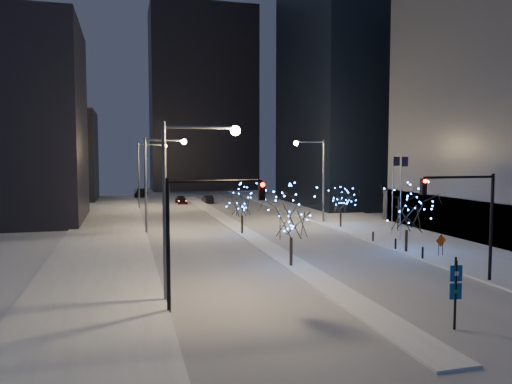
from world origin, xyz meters
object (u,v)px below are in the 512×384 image
object	(u,v)px
car_near	(181,200)
street_lamp_w_far	(146,166)
wayfinding_sign	(456,287)
construction_sign	(441,243)
street_lamp_east	(316,169)
holiday_tree_plaza_far	(341,201)
holiday_tree_median_near	(291,214)
car_mid	(208,199)
traffic_signal_east	(471,209)
street_lamp_w_near	(184,185)
car_far	(141,193)
holiday_tree_plaza_near	(407,209)
traffic_signal_west	(198,221)
street_lamp_w_mid	(156,171)
holiday_tree_median_far	(242,201)

from	to	relation	value
car_near	street_lamp_w_far	bearing A→B (deg)	-139.02
wayfinding_sign	construction_sign	size ratio (longest dim) A/B	1.91
street_lamp_east	holiday_tree_plaza_far	world-z (taller)	street_lamp_east
holiday_tree_median_near	car_mid	bearing A→B (deg)	87.69
holiday_tree_median_near	traffic_signal_east	bearing A→B (deg)	-37.55
street_lamp_w_far	traffic_signal_east	bearing A→B (deg)	-70.68
street_lamp_w_near	car_far	distance (m)	71.66
holiday_tree_plaza_far	construction_sign	bearing A→B (deg)	-86.56
holiday_tree_plaza_near	wayfinding_sign	distance (m)	18.62
traffic_signal_west	holiday_tree_plaza_near	size ratio (longest dim) A/B	1.22
holiday_tree_plaza_far	street_lamp_w_mid	bearing A→B (deg)	175.71
street_lamp_w_mid	construction_sign	world-z (taller)	street_lamp_w_mid
street_lamp_w_mid	car_mid	xyz separation A→B (m)	(10.44, 30.76, -5.82)
traffic_signal_east	holiday_tree_plaza_far	distance (m)	24.66
car_mid	wayfinding_sign	distance (m)	63.78
street_lamp_w_far	car_far	size ratio (longest dim) A/B	1.86
street_lamp_east	wayfinding_sign	world-z (taller)	street_lamp_east
street_lamp_w_near	street_lamp_w_mid	bearing A→B (deg)	90.00
construction_sign	street_lamp_w_mid	bearing A→B (deg)	127.96
car_near	holiday_tree_median_near	distance (m)	49.52
street_lamp_east	construction_sign	xyz separation A→B (m)	(2.16, -21.38, -5.26)
holiday_tree_median_near	construction_sign	distance (m)	13.03
street_lamp_w_mid	traffic_signal_west	world-z (taller)	street_lamp_w_mid
street_lamp_w_far	holiday_tree_plaza_near	distance (m)	45.61
street_lamp_w_mid	street_lamp_w_far	bearing A→B (deg)	90.00
traffic_signal_east	holiday_tree_median_far	world-z (taller)	traffic_signal_east
street_lamp_w_mid	street_lamp_east	size ratio (longest dim) A/B	1.00
street_lamp_w_far	car_far	distance (m)	22.18
holiday_tree_median_far	construction_sign	distance (m)	19.95
traffic_signal_east	construction_sign	world-z (taller)	traffic_signal_east
street_lamp_w_mid	street_lamp_w_far	distance (m)	25.00
holiday_tree_plaza_near	wayfinding_sign	xyz separation A→B (m)	(-7.78, -16.83, -1.70)
car_near	traffic_signal_east	bearing A→B (deg)	-80.54
traffic_signal_west	holiday_tree_plaza_near	world-z (taller)	traffic_signal_west
traffic_signal_west	car_far	bearing A→B (deg)	90.44
street_lamp_w_mid	holiday_tree_plaza_far	size ratio (longest dim) A/B	2.24
street_lamp_w_far	wayfinding_sign	xyz separation A→B (m)	(11.66, -58.00, -4.47)
street_lamp_w_mid	street_lamp_east	bearing A→B (deg)	8.96
street_lamp_east	holiday_tree_median_far	size ratio (longest dim) A/B	2.00
street_lamp_w_mid	holiday_tree_median_near	distance (m)	20.72
street_lamp_w_near	holiday_tree_plaza_near	bearing A→B (deg)	24.43
street_lamp_w_mid	holiday_tree_median_far	distance (m)	9.53
street_lamp_w_far	holiday_tree_median_near	size ratio (longest dim) A/B	1.72
car_mid	car_far	world-z (taller)	car_far
street_lamp_w_far	holiday_tree_median_near	distance (m)	44.63
car_far	wayfinding_sign	bearing A→B (deg)	-73.88
traffic_signal_west	construction_sign	bearing A→B (deg)	22.63
car_near	street_lamp_w_near	bearing A→B (deg)	-98.54
street_lamp_w_near	holiday_tree_median_far	bearing A→B (deg)	68.85
car_near	holiday_tree_median_far	distance (m)	34.01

